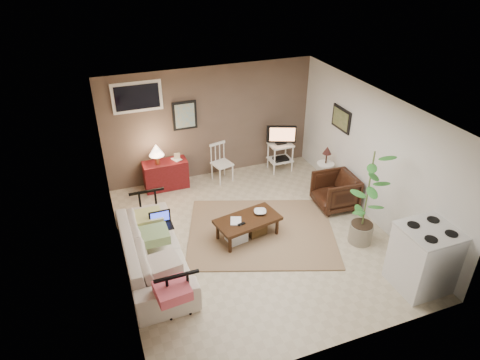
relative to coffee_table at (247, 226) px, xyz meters
name	(u,v)px	position (x,y,z in m)	size (l,w,h in m)	color
floor	(255,237)	(0.13, -0.04, -0.23)	(5.00, 5.00, 0.00)	#C1B293
art_back	(185,115)	(-0.42, 2.43, 1.22)	(0.50, 0.03, 0.60)	black
art_right	(341,119)	(2.36, 1.01, 1.29)	(0.03, 0.60, 0.45)	black
window	(137,97)	(-1.32, 2.43, 1.72)	(0.96, 0.03, 0.60)	white
rug	(261,232)	(0.29, 0.04, -0.22)	(2.57, 2.06, 0.02)	#997759
coffee_table	(247,226)	(0.00, 0.00, 0.00)	(1.19, 0.77, 0.42)	#381D0F
sofa	(153,246)	(-1.67, -0.22, 0.22)	(2.31, 0.68, 0.90)	beige
sofa_pillows	(159,250)	(-1.61, -0.49, 0.32)	(0.44, 2.20, 0.16)	beige
sofa_end_rails	(162,247)	(-1.54, -0.22, 0.16)	(0.62, 2.31, 0.78)	black
laptop	(161,222)	(-1.45, 0.18, 0.35)	(0.36, 0.26, 0.24)	black
red_console	(165,172)	(-0.97, 2.20, 0.13)	(0.90, 0.40, 1.04)	maroon
spindle_chair	(222,164)	(0.23, 2.09, 0.16)	(0.46, 0.46, 0.83)	white
tv_stand	(281,147)	(1.60, 2.06, 0.33)	(0.61, 0.41, 1.07)	white
side_table	(326,163)	(2.13, 1.03, 0.36)	(0.36, 0.36, 0.95)	white
armchair	(335,190)	(1.95, 0.32, 0.14)	(0.72, 0.68, 0.75)	black
potted_plant	(367,195)	(1.79, -0.79, 0.71)	(0.44, 0.44, 1.77)	gray
stove	(424,258)	(2.02, -1.99, 0.28)	(0.80, 0.74, 1.04)	silver
bowl	(260,208)	(0.27, 0.08, 0.27)	(0.21, 0.05, 0.21)	#381D0F
book_table	(230,216)	(-0.30, 0.02, 0.29)	(0.18, 0.02, 0.25)	#381D0F
book_console	(173,156)	(-0.78, 2.18, 0.47)	(0.16, 0.02, 0.21)	#381D0F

